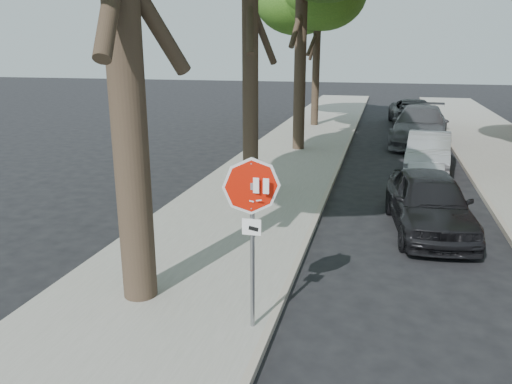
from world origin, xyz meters
TOP-DOWN VIEW (x-y plane):
  - ground at (0.00, 0.00)m, footprint 120.00×120.00m
  - sidewalk_left at (-2.50, 12.00)m, footprint 4.00×55.00m
  - curb_left at (-0.45, 12.00)m, footprint 0.12×55.00m
  - curb_right at (3.95, 12.00)m, footprint 0.12×55.00m
  - stop_sign at (-0.70, -0.03)m, footprint 0.76×0.34m
  - car_a at (2.17, 5.28)m, footprint 2.14×4.34m
  - car_b at (2.60, 11.67)m, footprint 1.77×4.16m
  - car_c at (2.60, 16.90)m, footprint 2.89×6.01m
  - car_d at (2.60, 22.69)m, footprint 2.76×5.34m

SIDE VIEW (x-z plane):
  - ground at x=0.00m, z-range 0.00..0.00m
  - sidewalk_left at x=-2.50m, z-range 0.00..0.12m
  - curb_left at x=-0.45m, z-range 0.00..0.13m
  - curb_right at x=3.95m, z-range 0.00..0.13m
  - car_b at x=2.60m, z-range 0.00..1.33m
  - car_a at x=2.17m, z-range 0.00..1.42m
  - car_d at x=2.60m, z-range 0.00..1.44m
  - car_c at x=2.60m, z-range 0.00..1.69m
  - stop_sign at x=-0.70m, z-range 0.64..3.25m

